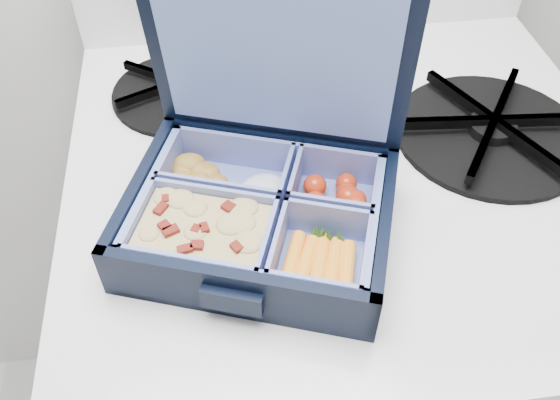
{
  "coord_description": "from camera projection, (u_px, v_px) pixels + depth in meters",
  "views": [
    {
      "loc": [
        0.14,
        1.26,
        1.25
      ],
      "look_at": [
        0.19,
        1.61,
        0.87
      ],
      "focal_mm": 38.0,
      "sensor_mm": 36.0,
      "label": 1
    }
  ],
  "objects": [
    {
      "name": "bento_box",
      "position": [
        259.0,
        216.0,
        0.51
      ],
      "size": [
        0.27,
        0.24,
        0.05
      ],
      "primitive_type": null,
      "rotation": [
        0.0,
        0.0,
        -0.35
      ],
      "color": "black",
      "rests_on": "stove"
    },
    {
      "name": "stove",
      "position": [
        324.0,
        352.0,
        0.91
      ],
      "size": [
        0.56,
        0.56,
        0.84
      ],
      "primitive_type": null,
      "color": "silver",
      "rests_on": "floor"
    },
    {
      "name": "burner_grate",
      "position": [
        493.0,
        126.0,
        0.61
      ],
      "size": [
        0.22,
        0.22,
        0.03
      ],
      "primitive_type": "cylinder",
      "rotation": [
        0.0,
        0.0,
        -0.09
      ],
      "color": "black",
      "rests_on": "stove"
    },
    {
      "name": "burner_grate_rear",
      "position": [
        181.0,
        88.0,
        0.66
      ],
      "size": [
        0.2,
        0.2,
        0.02
      ],
      "primitive_type": "cylinder",
      "rotation": [
        0.0,
        0.0,
        0.43
      ],
      "color": "black",
      "rests_on": "stove"
    },
    {
      "name": "fork",
      "position": [
        303.0,
        138.0,
        0.61
      ],
      "size": [
        0.12,
        0.19,
        0.01
      ],
      "primitive_type": null,
      "rotation": [
        0.0,
        0.0,
        -0.5
      ],
      "color": "silver",
      "rests_on": "stove"
    }
  ]
}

